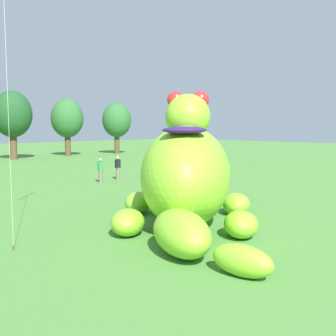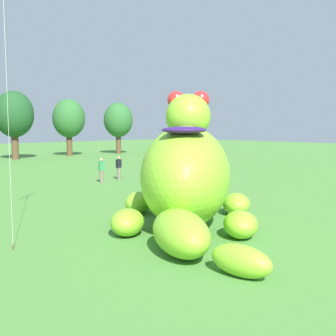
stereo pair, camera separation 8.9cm
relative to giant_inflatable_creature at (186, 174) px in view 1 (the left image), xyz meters
The scene contains 7 objects.
ground_plane 2.17m from the giant_inflatable_creature, 127.64° to the right, with size 160.00×160.00×0.00m, color #4C8438.
giant_inflatable_creature is the anchor object (origin of this frame).
tree_centre 37.16m from the giant_inflatable_creature, 75.98° to the left, with size 4.47×4.47×7.94m.
tree_centre_right 40.23m from the giant_inflatable_creature, 65.68° to the left, with size 4.15×4.15×7.38m.
tree_mid_right 42.85m from the giant_inflatable_creature, 56.25° to the left, with size 4.02×4.02×7.14m.
spectator_near_inflatable 14.43m from the giant_inflatable_creature, 63.33° to the left, with size 0.38×0.26×1.71m.
spectator_mid_field 13.19m from the giant_inflatable_creature, 69.67° to the left, with size 0.38×0.26×1.71m.
Camera 1 is at (-11.45, -10.55, 3.92)m, focal length 44.39 mm.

